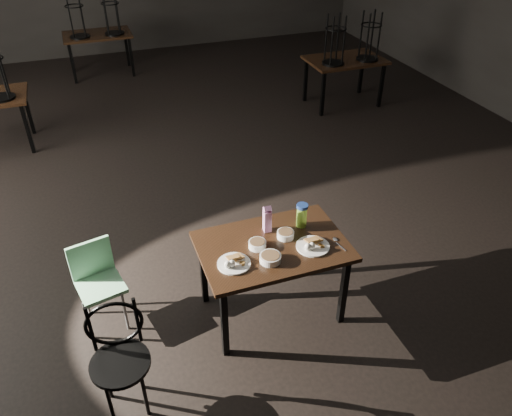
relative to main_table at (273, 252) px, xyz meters
name	(u,v)px	position (x,y,z in m)	size (l,w,h in m)	color
main_table	(273,252)	(0.00, 0.00, 0.00)	(1.20, 0.80, 0.75)	black
plate_left	(234,262)	(-0.37, -0.13, 0.10)	(0.26, 0.26, 0.08)	white
plate_right	(313,245)	(0.29, -0.14, 0.10)	(0.27, 0.27, 0.09)	white
bowl_near	(257,244)	(-0.13, 0.01, 0.11)	(0.14, 0.14, 0.06)	white
bowl_far	(286,234)	(0.13, 0.05, 0.11)	(0.14, 0.14, 0.06)	white
bowl_big	(270,258)	(-0.09, -0.18, 0.11)	(0.17, 0.17, 0.06)	white
juice_carton	(267,219)	(0.02, 0.19, 0.19)	(0.06, 0.06, 0.25)	#941A72
water_bottle	(302,215)	(0.32, 0.16, 0.19)	(0.12, 0.12, 0.21)	#89C53A
spoon	(336,240)	(0.51, -0.13, 0.08)	(0.05, 0.19, 0.01)	silver
bentwood_chair	(118,351)	(-1.32, -0.46, -0.15)	(0.42, 0.42, 0.88)	black
school_chair	(97,277)	(-1.40, 0.42, -0.21)	(0.42, 0.42, 0.77)	#7FC594
bg_table_right	(347,59)	(2.79, 3.92, 0.08)	(1.20, 0.80, 1.48)	black
bg_table_far	(97,34)	(-0.78, 6.72, 0.08)	(1.20, 0.80, 1.48)	black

